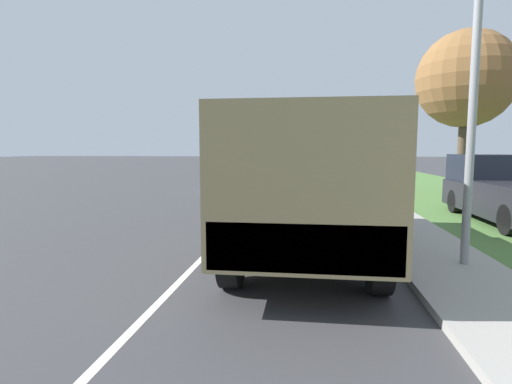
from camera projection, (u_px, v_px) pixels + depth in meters
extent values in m
plane|color=#38383A|center=(286.00, 172.00, 37.15)|extent=(180.00, 180.00, 0.00)
cube|color=silver|center=(286.00, 172.00, 37.15)|extent=(0.12, 120.00, 0.00)
cube|color=#9E9B93|center=(335.00, 172.00, 36.57)|extent=(1.80, 120.00, 0.12)
cube|color=#4C7538|center=(384.00, 173.00, 36.01)|extent=(7.00, 120.00, 0.02)
cube|color=#545B3D|center=(306.00, 170.00, 10.45)|extent=(2.47, 1.92, 1.97)
cube|color=brown|center=(305.00, 176.00, 7.06)|extent=(2.47, 4.94, 2.11)
cube|color=#545B3D|center=(303.00, 248.00, 4.75)|extent=(2.35, 0.10, 0.60)
cube|color=red|center=(226.00, 230.00, 4.82)|extent=(0.12, 0.06, 0.12)
cube|color=red|center=(384.00, 234.00, 4.59)|extent=(0.12, 0.06, 0.12)
cylinder|color=black|center=(264.00, 208.00, 10.60)|extent=(0.30, 1.12, 1.12)
cylinder|color=black|center=(348.00, 210.00, 10.32)|extent=(0.30, 1.12, 1.12)
cylinder|color=black|center=(232.00, 251.00, 6.09)|extent=(0.30, 1.12, 1.12)
cylinder|color=black|center=(379.00, 256.00, 5.81)|extent=(0.30, 1.12, 1.12)
cylinder|color=black|center=(247.00, 232.00, 7.55)|extent=(0.30, 1.12, 1.12)
cylinder|color=black|center=(365.00, 235.00, 7.28)|extent=(0.30, 1.12, 1.12)
cube|color=silver|center=(238.00, 179.00, 21.09)|extent=(1.80, 4.11, 0.79)
cube|color=black|center=(239.00, 164.00, 21.09)|extent=(1.58, 1.85, 0.79)
cylinder|color=black|center=(229.00, 181.00, 22.52)|extent=(0.20, 0.64, 0.64)
cylinder|color=black|center=(257.00, 182.00, 22.32)|extent=(0.20, 0.64, 0.64)
cylinder|color=black|center=(218.00, 186.00, 19.92)|extent=(0.20, 0.64, 0.64)
cylinder|color=black|center=(250.00, 186.00, 19.72)|extent=(0.20, 0.64, 0.64)
cube|color=tan|center=(262.00, 170.00, 32.54)|extent=(1.90, 4.23, 0.63)
cube|color=black|center=(262.00, 162.00, 32.55)|extent=(1.67, 1.90, 0.66)
cylinder|color=black|center=(254.00, 171.00, 34.00)|extent=(0.20, 0.64, 0.64)
cylinder|color=black|center=(273.00, 171.00, 33.78)|extent=(0.20, 0.64, 0.64)
cylinder|color=black|center=(249.00, 173.00, 31.33)|extent=(0.20, 0.64, 0.64)
cylinder|color=black|center=(270.00, 173.00, 31.11)|extent=(0.20, 0.64, 0.64)
cube|color=silver|center=(270.00, 165.00, 42.34)|extent=(1.79, 4.36, 0.69)
cube|color=black|center=(271.00, 158.00, 42.35)|extent=(1.57, 1.96, 0.71)
cylinder|color=black|center=(264.00, 166.00, 43.84)|extent=(0.20, 0.64, 0.64)
cylinder|color=black|center=(279.00, 166.00, 43.64)|extent=(0.20, 0.64, 0.64)
cylinder|color=black|center=(262.00, 167.00, 41.09)|extent=(0.20, 0.64, 0.64)
cylinder|color=black|center=(277.00, 167.00, 40.88)|extent=(0.20, 0.64, 0.64)
cube|color=silver|center=(281.00, 162.00, 52.13)|extent=(1.87, 4.42, 0.74)
cube|color=black|center=(281.00, 156.00, 52.14)|extent=(1.65, 1.99, 0.75)
cylinder|color=black|center=(275.00, 163.00, 53.66)|extent=(0.20, 0.64, 0.64)
cylinder|color=black|center=(287.00, 163.00, 53.44)|extent=(0.20, 0.64, 0.64)
cylinder|color=black|center=(273.00, 164.00, 50.87)|extent=(0.20, 0.64, 0.64)
cylinder|color=black|center=(286.00, 164.00, 50.66)|extent=(0.20, 0.64, 0.64)
cube|color=#B7BABF|center=(305.00, 160.00, 61.70)|extent=(1.89, 4.73, 0.71)
cube|color=black|center=(305.00, 155.00, 61.72)|extent=(1.66, 2.13, 0.72)
cylinder|color=black|center=(300.00, 161.00, 63.33)|extent=(0.20, 0.64, 0.64)
cylinder|color=black|center=(310.00, 161.00, 63.11)|extent=(0.20, 0.64, 0.64)
cylinder|color=black|center=(299.00, 162.00, 60.34)|extent=(0.20, 0.64, 0.64)
cylinder|color=black|center=(311.00, 162.00, 60.13)|extent=(0.20, 0.64, 0.64)
cube|color=black|center=(512.00, 201.00, 11.33)|extent=(2.04, 5.44, 0.83)
cube|color=black|center=(489.00, 168.00, 12.80)|extent=(1.88, 2.29, 0.87)
cylinder|color=black|center=(455.00, 201.00, 13.24)|extent=(0.24, 0.76, 0.76)
cylinder|color=black|center=(509.00, 220.00, 9.70)|extent=(0.24, 0.76, 0.76)
cylinder|color=gray|center=(475.00, 62.00, 6.62)|extent=(0.14, 0.14, 6.85)
cylinder|color=#4C3D2D|center=(462.00, 151.00, 17.96)|extent=(0.40, 0.40, 4.03)
sphere|color=brown|center=(466.00, 79.00, 17.63)|extent=(4.25, 4.25, 4.25)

